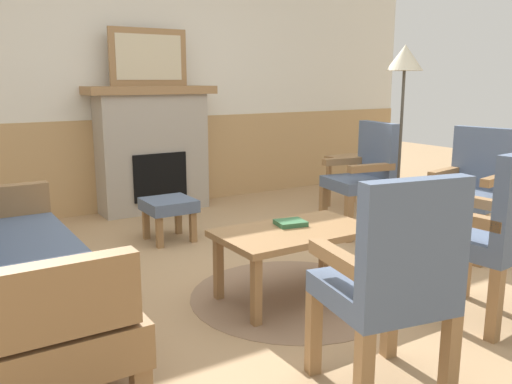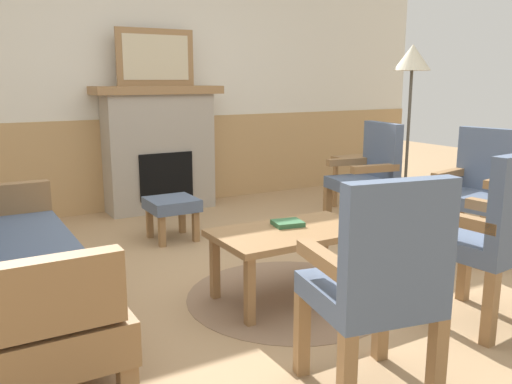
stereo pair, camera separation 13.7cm
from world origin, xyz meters
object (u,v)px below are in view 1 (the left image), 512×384
(fireplace, at_px, (152,148))
(couch, at_px, (14,269))
(armchair_by_window_left, at_px, (364,173))
(armchair_front_center, at_px, (496,229))
(armchair_near_fireplace, at_px, (474,185))
(coffee_table, at_px, (295,238))
(footstool, at_px, (169,208))
(floor_lamp_by_chairs, at_px, (404,68))
(armchair_front_left, at_px, (392,278))
(book_on_table, at_px, (290,223))
(framed_picture, at_px, (149,57))
(side_table, at_px, (353,167))

(fireplace, relative_size, couch, 0.72)
(armchair_by_window_left, relative_size, armchair_front_center, 1.00)
(armchair_front_center, bearing_deg, couch, 153.13)
(armchair_near_fireplace, bearing_deg, coffee_table, 179.39)
(footstool, relative_size, floor_lamp_by_chairs, 0.24)
(armchair_near_fireplace, distance_m, armchair_front_left, 2.28)
(armchair_front_left, relative_size, floor_lamp_by_chairs, 0.58)
(coffee_table, height_order, book_on_table, book_on_table)
(floor_lamp_by_chairs, bearing_deg, armchair_near_fireplace, -112.13)
(framed_picture, height_order, couch, framed_picture)
(floor_lamp_by_chairs, bearing_deg, fireplace, 146.41)
(couch, distance_m, armchair_front_center, 2.57)
(side_table, distance_m, floor_lamp_by_chairs, 1.12)
(coffee_table, bearing_deg, fireplace, 87.59)
(footstool, bearing_deg, armchair_front_center, -69.29)
(framed_picture, xyz_separation_m, floor_lamp_by_chairs, (2.11, -1.40, -0.11))
(fireplace, height_order, side_table, fireplace)
(book_on_table, relative_size, armchair_front_left, 0.18)
(couch, bearing_deg, armchair_by_window_left, 10.90)
(footstool, xyz_separation_m, armchair_by_window_left, (1.57, -0.68, 0.25))
(armchair_near_fireplace, bearing_deg, armchair_front_left, -151.92)
(framed_picture, bearing_deg, armchair_front_center, -80.06)
(footstool, height_order, side_table, side_table)
(couch, height_order, book_on_table, couch)
(armchair_by_window_left, bearing_deg, couch, -169.10)
(framed_picture, xyz_separation_m, book_on_table, (-0.08, -2.54, -1.10))
(armchair_by_window_left, distance_m, armchair_front_center, 1.85)
(couch, bearing_deg, floor_lamp_by_chairs, 13.97)
(coffee_table, bearing_deg, footstool, 96.98)
(book_on_table, height_order, footstool, book_on_table)
(coffee_table, distance_m, armchair_front_center, 1.15)
(couch, xyz_separation_m, armchair_near_fireplace, (3.28, -0.30, 0.14))
(book_on_table, height_order, armchair_front_center, armchair_front_center)
(armchair_front_center, bearing_deg, armchair_by_window_left, 69.22)
(fireplace, distance_m, couch, 2.89)
(book_on_table, relative_size, armchair_by_window_left, 0.18)
(fireplace, distance_m, footstool, 1.19)
(armchair_near_fireplace, xyz_separation_m, side_table, (0.23, 1.62, -0.10))
(couch, xyz_separation_m, coffee_table, (1.57, -0.28, -0.01))
(armchair_front_left, distance_m, side_table, 3.51)
(floor_lamp_by_chairs, bearing_deg, couch, -166.03)
(armchair_front_center, bearing_deg, armchair_front_left, -168.11)
(side_table, relative_size, floor_lamp_by_chairs, 0.33)
(side_table, xyz_separation_m, floor_lamp_by_chairs, (0.28, -0.38, 1.02))
(footstool, bearing_deg, fireplace, 74.68)
(framed_picture, distance_m, side_table, 2.38)
(fireplace, relative_size, armchair_front_center, 1.33)
(footstool, xyz_separation_m, armchair_front_left, (-0.12, -2.63, 0.25))
(armchair_near_fireplace, height_order, armchair_front_left, same)
(footstool, relative_size, armchair_by_window_left, 0.41)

